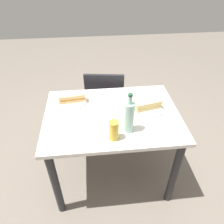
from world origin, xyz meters
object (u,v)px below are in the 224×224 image
Objects in this scene: dining_table at (112,126)px; knife_far at (143,104)px; chair_far at (105,101)px; beer_glass at (114,130)px; baguette_sandwich_near at (72,98)px; knife_near at (71,97)px; plate_near at (73,102)px; plate_far at (147,109)px; baguette_sandwich_far at (148,105)px; water_bottle at (129,117)px.

dining_table is 5.82× the size of knife_far.
chair_far reaches higher than dining_table.
baguette_sandwich_near is at bearing 123.09° from beer_glass.
knife_near is at bearing 143.56° from dining_table.
dining_table is 7.16× the size of beer_glass.
plate_near is 0.55m from beer_glass.
knife_near is 0.76× the size of plate_far.
beer_glass reaches higher than knife_far.
baguette_sandwich_far is (0.60, -0.16, 0.04)m from plate_near.
chair_far is 0.54m from knife_near.
chair_far reaches higher than knife_far.
water_bottle is at bearing -63.71° from dining_table.
knife_far is (0.27, 0.08, 0.15)m from dining_table.
knife_far is at bearing 50.52° from beer_glass.
water_bottle is (0.41, -0.38, 0.08)m from baguette_sandwich_near.
dining_table is at bearing -88.81° from chair_far.
knife_far is at bearing 16.25° from dining_table.
beer_glass is (-0.30, -0.29, 0.02)m from baguette_sandwich_far.
beer_glass reaches higher than baguette_sandwich_near.
plate_near is at bearing 168.98° from knife_far.
knife_near is (-0.32, -0.33, 0.29)m from chair_far.
knife_near is 1.00× the size of knife_far.
baguette_sandwich_near is (0.00, -0.00, 0.04)m from plate_near.
knife_near is 1.23× the size of beer_glass.
baguette_sandwich_near is 0.57m from water_bottle.
baguette_sandwich_far is at bearing -15.28° from plate_near.
knife_far reaches higher than plate_near.
baguette_sandwich_near reaches higher than knife_far.
plate_near is 1.06× the size of baguette_sandwich_near.
knife_near is 0.62m from water_bottle.
beer_glass is at bearing -58.32° from knife_near.
knife_far is 0.45m from beer_glass.
baguette_sandwich_near is 0.94× the size of plate_far.
chair_far is 0.91m from beer_glass.
knife_far is (-0.02, 0.05, 0.01)m from plate_far.
dining_table is 4.40× the size of plate_far.
dining_table is at bearing -31.31° from plate_near.
beer_glass is at bearing -56.91° from plate_near.
knife_near is at bearing 134.17° from water_bottle.
plate_near is at bearing 164.72° from plate_far.
baguette_sandwich_far is (0.60, -0.16, -0.00)m from baguette_sandwich_near.
beer_glass reaches higher than knife_near.
knife_near is at bearing -133.69° from chair_far.
knife_far is at bearing -60.87° from chair_far.
knife_near is (-0.02, 0.05, 0.01)m from plate_near.
knife_near reaches higher than plate_near.
knife_near is at bearing 160.62° from plate_far.
plate_near is 0.59m from knife_far.
chair_far is 3.70× the size of baguette_sandwich_far.
water_bottle is at bearing -43.29° from plate_near.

